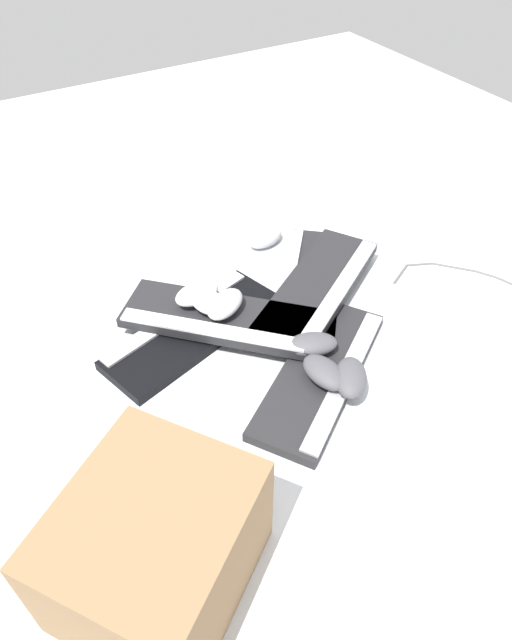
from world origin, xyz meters
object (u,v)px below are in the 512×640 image
object	(u,v)px
keyboard_3	(319,286)
keyboard_2	(193,330)
mouse_2	(312,344)
cardboard_box	(156,548)
mouse_4	(351,377)
mouse_7	(188,452)
mouse_0	(225,304)
mouse_1	(197,293)
mouse_5	(324,372)
keyboard_1	(308,284)
mouse_6	(265,238)
mouse_3	(206,299)
keyboard_0	(321,373)
keyboard_4	(219,318)

from	to	relation	value
keyboard_3	keyboard_2	bearing A→B (deg)	-98.58
mouse_2	cardboard_box	world-z (taller)	cardboard_box
keyboard_3	mouse_4	size ratio (longest dim) A/B	4.12
mouse_7	keyboard_3	bearing A→B (deg)	-136.01
mouse_0	mouse_4	bearing A→B (deg)	82.86
mouse_4	keyboard_3	bearing A→B (deg)	-165.15
mouse_1	mouse_4	size ratio (longest dim) A/B	1.00
mouse_5	mouse_7	distance (m)	0.32
mouse_4	cardboard_box	distance (m)	0.52
keyboard_1	keyboard_3	world-z (taller)	keyboard_3
mouse_1	mouse_2	xyz separation A→B (m)	(0.25, 0.15, -0.03)
mouse_6	cardboard_box	distance (m)	0.94
keyboard_2	cardboard_box	xyz separation A→B (m)	(0.48, -0.29, 0.09)
keyboard_2	mouse_4	distance (m)	0.38
mouse_3	mouse_7	bearing A→B (deg)	143.81
mouse_6	mouse_2	bearing A→B (deg)	57.59
mouse_3	cardboard_box	distance (m)	0.59
mouse_1	cardboard_box	size ratio (longest dim) A/B	0.38
mouse_3	mouse_5	bearing A→B (deg)	-161.33
keyboard_0	keyboard_2	distance (m)	0.31
keyboard_0	mouse_0	size ratio (longest dim) A/B	4.08
mouse_4	mouse_6	bearing A→B (deg)	-155.30
mouse_0	mouse_6	world-z (taller)	mouse_0
keyboard_1	mouse_2	bearing A→B (deg)	-33.09
keyboard_4	mouse_2	xyz separation A→B (m)	(0.18, 0.13, 0.01)
cardboard_box	keyboard_1	bearing A→B (deg)	128.40
mouse_5	mouse_6	size ratio (longest dim) A/B	1.00
keyboard_3	mouse_2	world-z (taller)	mouse_2
mouse_5	mouse_3	bearing A→B (deg)	15.57
mouse_4	cardboard_box	world-z (taller)	cardboard_box
mouse_4	mouse_5	size ratio (longest dim) A/B	1.00
keyboard_0	keyboard_3	size ratio (longest dim) A/B	0.99
mouse_3	cardboard_box	xyz separation A→B (m)	(0.49, -0.33, 0.03)
mouse_3	mouse_5	world-z (taller)	mouse_3
mouse_1	cardboard_box	xyz separation A→B (m)	(0.52, -0.32, 0.03)
keyboard_3	mouse_4	world-z (taller)	mouse_4
mouse_4	mouse_5	bearing A→B (deg)	-97.51
mouse_6	keyboard_0	bearing A→B (deg)	58.31
keyboard_2	keyboard_4	xyz separation A→B (m)	(0.03, 0.06, 0.03)
mouse_0	mouse_7	xyz separation A→B (m)	(0.27, -0.23, -0.06)
mouse_2	mouse_4	bearing A→B (deg)	-60.90
keyboard_1	mouse_0	world-z (taller)	mouse_0
mouse_4	mouse_7	distance (m)	0.36
keyboard_4	mouse_4	xyz separation A→B (m)	(0.30, 0.14, 0.01)
keyboard_2	mouse_0	xyz separation A→B (m)	(0.03, 0.07, 0.07)
keyboard_2	mouse_4	world-z (taller)	mouse_4
mouse_1	cardboard_box	bearing A→B (deg)	51.45
mouse_0	keyboard_1	bearing A→B (deg)	156.05
mouse_2	mouse_6	bearing A→B (deg)	94.36
mouse_5	mouse_7	bearing A→B (deg)	85.56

